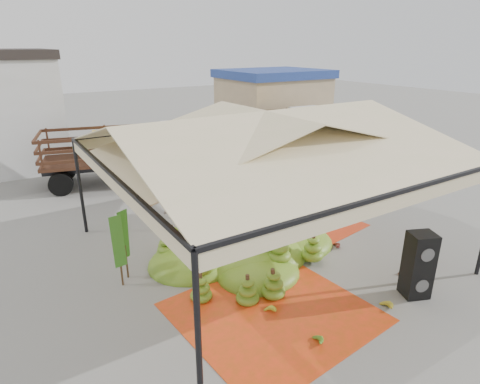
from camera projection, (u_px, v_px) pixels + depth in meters
ground at (262, 251)px, 11.58m from camera, size 90.00×90.00×0.00m
canopy_tent at (264, 138)px, 10.44m from camera, size 8.10×8.10×4.00m
building_tan at (273, 102)px, 26.19m from camera, size 6.30×5.30×4.10m
tarp_left at (273, 312)px, 8.91m from camera, size 4.28×4.11×0.01m
tarp_right at (291, 222)px, 13.44m from camera, size 4.13×4.29×0.01m
banana_heap at (250, 234)px, 11.22m from camera, size 7.08×6.55×1.22m
hand_yellow_a at (385, 305)px, 9.00m from camera, size 0.47×0.39×0.20m
hand_yellow_b at (270, 310)px, 8.85m from camera, size 0.49×0.47×0.18m
hand_red_a at (334, 245)px, 11.72m from camera, size 0.57×0.54×0.20m
hand_red_b at (405, 273)px, 10.26m from camera, size 0.53×0.50×0.19m
hand_green at (315, 339)px, 7.96m from camera, size 0.47×0.41×0.18m
hanging_bunches at (272, 146)px, 12.57m from camera, size 1.74×0.24×0.20m
speaker_stack at (418, 265)px, 9.27m from camera, size 0.73×0.69×1.61m
banana_leaves at (132, 280)px, 10.13m from camera, size 0.96×1.36×3.70m
vendor at (168, 189)px, 13.89m from camera, size 0.69×0.49×1.77m
truck_left at (135, 148)px, 17.12m from camera, size 7.18×3.92×2.34m
truck_right at (278, 127)px, 21.70m from camera, size 6.82×3.10×2.26m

